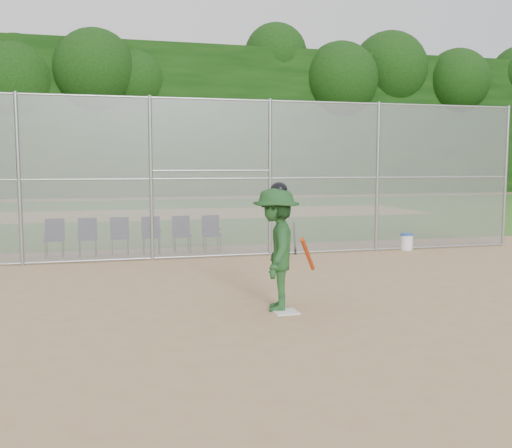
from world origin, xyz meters
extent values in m
plane|color=tan|center=(0.00, 0.00, 0.00)|extent=(100.00, 100.00, 0.00)
plane|color=#326B20|center=(0.00, 18.00, 0.01)|extent=(100.00, 100.00, 0.00)
plane|color=tan|center=(0.00, 18.00, 0.01)|extent=(24.00, 24.00, 0.00)
cube|color=gray|center=(0.00, 5.00, 2.00)|extent=(16.00, 0.02, 4.00)
cylinder|color=#9EA3A8|center=(8.00, 5.00, 2.00)|extent=(0.09, 0.09, 4.00)
cylinder|color=#9EA3A8|center=(0.00, 5.00, 3.95)|extent=(16.00, 0.05, 0.05)
cube|color=black|center=(0.00, 35.00, 5.50)|extent=(80.00, 5.00, 11.00)
cube|color=white|center=(-0.29, -0.57, 0.01)|extent=(0.40, 0.40, 0.02)
imported|color=#1D4A20|center=(-0.39, -0.34, 1.00)|extent=(1.08, 1.45, 1.99)
ellipsoid|color=black|center=(-0.39, -0.34, 1.96)|extent=(0.27, 0.30, 0.23)
cylinder|color=red|center=(0.01, -0.74, 0.95)|extent=(0.45, 0.60, 0.61)
cylinder|color=white|center=(4.92, 5.00, 0.20)|extent=(0.34, 0.34, 0.40)
cylinder|color=#274BAB|center=(4.92, 5.00, 0.43)|extent=(0.36, 0.36, 0.05)
cylinder|color=#D84C14|center=(1.40, 5.08, 0.42)|extent=(0.06, 0.21, 0.85)
cylinder|color=black|center=(1.70, 5.08, 0.42)|extent=(0.06, 0.24, 0.84)
camera|label=1|loc=(-2.93, -9.08, 2.36)|focal=40.00mm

